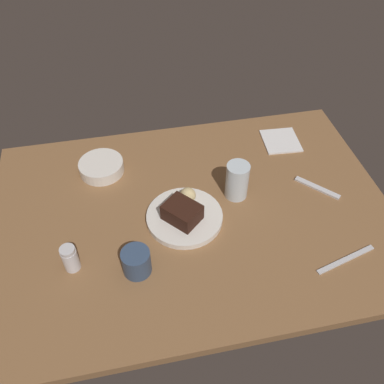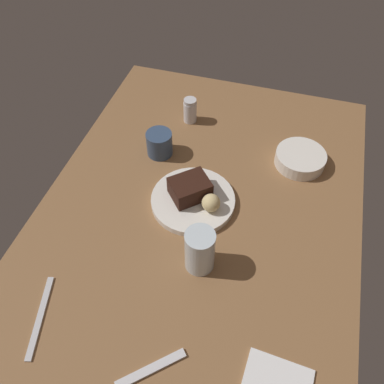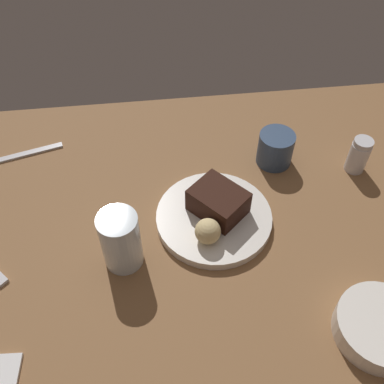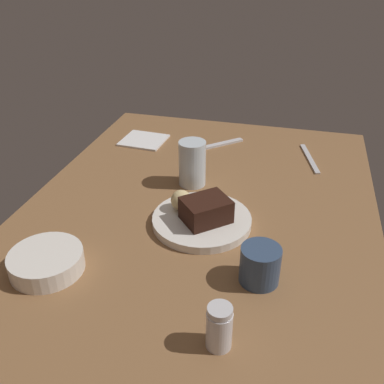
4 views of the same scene
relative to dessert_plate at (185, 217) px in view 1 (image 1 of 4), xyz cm
name	(u,v)px [view 1 (image 1 of 4)]	position (x,y,z in cm)	size (l,w,h in cm)	color
dining_table	(193,215)	(3.13, 2.24, -2.43)	(120.00, 84.00, 3.00)	brown
dessert_plate	(185,217)	(0.00, 0.00, 0.00)	(22.57, 22.57, 1.86)	white
chocolate_cake_slice	(182,212)	(-0.88, -1.11, 3.57)	(9.97, 7.90, 5.29)	black
bread_roll	(188,195)	(2.07, 5.42, 3.35)	(4.83, 4.83, 4.83)	#DBC184
salt_shaker	(70,258)	(-32.50, -10.50, 3.10)	(4.22, 4.22, 8.17)	silver
water_glass	(237,181)	(17.61, 6.78, 5.08)	(7.07, 7.07, 12.01)	silver
side_bowl	(101,167)	(-22.92, 25.77, 1.04)	(14.49, 14.49, 3.94)	white
coffee_cup	(136,262)	(-15.60, -14.88, 2.81)	(7.65, 7.65, 7.47)	#334766
dessert_spoon	(317,188)	(43.77, 4.03, -0.58)	(15.00, 1.80, 0.70)	silver
butter_knife	(346,260)	(40.35, -23.09, -0.68)	(19.00, 1.40, 0.50)	silver
folded_napkin	(281,141)	(40.52, 28.75, -0.63)	(12.46, 13.32, 0.60)	white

